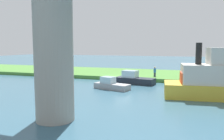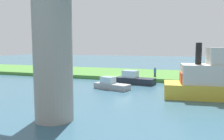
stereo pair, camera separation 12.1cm
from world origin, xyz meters
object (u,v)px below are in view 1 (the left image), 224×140
bridge_pylon (54,48)px  houseboat_blue (196,83)px  person_on_bank (155,72)px  skiff_small (134,79)px  marker_buoy (59,97)px  mooring_post (125,73)px  pontoon_yellow (111,85)px

bridge_pylon → houseboat_blue: size_ratio=2.26×
person_on_bank → skiff_small: (2.05, 3.97, -0.61)m
person_on_bank → marker_buoy: size_ratio=2.78×
bridge_pylon → mooring_post: 19.14m
mooring_post → houseboat_blue: houseboat_blue is taller
skiff_small → pontoon_yellow: (1.54, 4.36, -0.11)m
person_on_bank → pontoon_yellow: bearing=66.7°
person_on_bank → skiff_small: 4.51m
person_on_bank → skiff_small: size_ratio=0.27×
skiff_small → houseboat_blue: size_ratio=1.26×
bridge_pylon → pontoon_yellow: (0.11, -11.16, -4.17)m
houseboat_blue → person_on_bank: bearing=-35.6°
bridge_pylon → marker_buoy: 7.21m
skiff_small → houseboat_blue: bearing=-178.9°
marker_buoy → pontoon_yellow: bearing=-113.9°
marker_buoy → person_on_bank: bearing=-113.6°
mooring_post → skiff_small: skiff_small is taller
person_on_bank → marker_buoy: bearing=66.4°
bridge_pylon → skiff_small: bridge_pylon is taller
skiff_small → houseboat_blue: (-7.40, -0.14, -0.13)m
marker_buoy → houseboat_blue: bearing=-137.5°
houseboat_blue → marker_buoy: (11.69, 10.71, -0.21)m
bridge_pylon → skiff_small: 16.11m
pontoon_yellow → marker_buoy: bearing=66.1°
person_on_bank → houseboat_blue: person_on_bank is taller
bridge_pylon → marker_buoy: bearing=-60.0°
pontoon_yellow → houseboat_blue: bearing=-153.3°
mooring_post → marker_buoy: (2.21, 13.81, -0.61)m
bridge_pylon → marker_buoy: (2.86, -4.95, -4.40)m
houseboat_blue → pontoon_yellow: size_ratio=0.96×
bridge_pylon → marker_buoy: bridge_pylon is taller
mooring_post → bridge_pylon: bearing=92.0°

